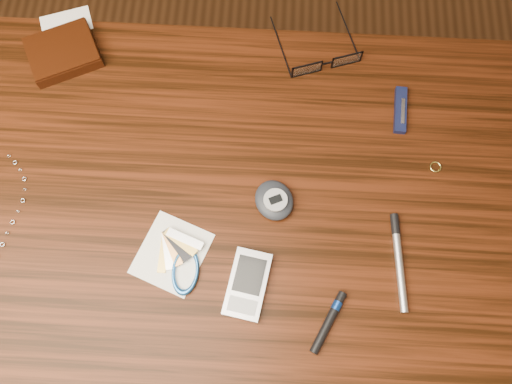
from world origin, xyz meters
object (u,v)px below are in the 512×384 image
Objects in this scene: pda_phone at (247,284)px; silver_pen at (398,254)px; wallet_and_card at (63,52)px; pocket_knife at (400,110)px; notepad_keys at (179,261)px; eyeglasses at (325,61)px; pedometer at (274,200)px; desk at (238,224)px.

silver_pen is at bearing 14.46° from pda_phone.
wallet_and_card is 1.63× the size of pda_phone.
pda_phone is 1.28× the size of pocket_knife.
silver_pen is at bearing -93.04° from pocket_knife.
eyeglasses is at bearing 58.83° from notepad_keys.
pedometer reaches higher than silver_pen.
notepad_keys reaches higher than silver_pen.
notepad_keys is at bearing -131.35° from desk.
eyeglasses is 0.16m from pocket_knife.
pocket_knife is at bearing 38.56° from notepad_keys.
pda_phone reaches higher than pocket_knife.
pedometer reaches higher than wallet_and_card.
wallet_and_card reaches higher than silver_pen.
pda_phone is (-0.11, -0.40, -0.01)m from eyeglasses.
eyeglasses is 1.91× the size of pedometer.
eyeglasses is 0.42m from pda_phone.
notepad_keys is (0.25, -0.36, -0.01)m from wallet_and_card.
eyeglasses is 1.50× the size of pda_phone.
eyeglasses reaches higher than pocket_knife.
eyeglasses reaches higher than silver_pen.
notepad_keys is 0.34m from silver_pen.
notepad_keys is (-0.08, -0.09, 0.11)m from desk.
pda_phone is at bearing -15.92° from notepad_keys.
pda_phone reaches higher than desk.
desk is 6.45× the size of silver_pen.
eyeglasses reaches higher than notepad_keys.
pedometer is at bearing 75.63° from pda_phone.
wallet_and_card is 2.07× the size of pedometer.
eyeglasses is 0.36m from silver_pen.
pda_phone is 0.24m from silver_pen.
notepad_keys is 1.57× the size of pocket_knife.
pocket_knife is (0.60, -0.08, -0.01)m from wallet_and_card.
silver_pen is (-0.01, -0.26, 0.00)m from pocket_knife.
notepad_keys is at bearing -143.98° from pedometer.
pedometer is 0.64× the size of notepad_keys.
pda_phone is at bearing -104.37° from pedometer.
notepad_keys is at bearing -141.44° from pocket_knife.
pocket_knife is (0.27, 0.19, 0.11)m from desk.
eyeglasses is 1.10× the size of silver_pen.
desk is at bearing -117.14° from eyeglasses.
pedometer is at bearing -33.52° from wallet_and_card.
eyeglasses is (0.47, 0.01, 0.00)m from wallet_and_card.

